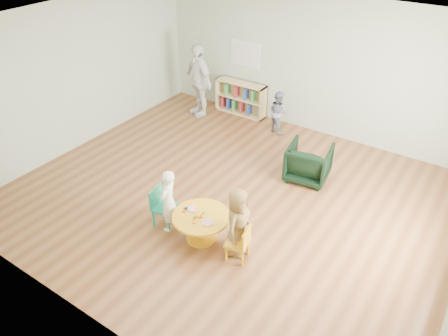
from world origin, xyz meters
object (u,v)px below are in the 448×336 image
kid_chair_left (162,205)px  toddler (278,112)px  child_right (237,222)px  child_left (168,201)px  kid_chair_right (240,242)px  adult_caretaker (198,80)px  activity_table (201,223)px  bookshelf (241,98)px  armchair (309,162)px

kid_chair_left → toddler: bearing=170.1°
kid_chair_left → child_right: bearing=85.1°
child_left → child_right: 1.14m
kid_chair_right → adult_caretaker: (-3.25, 3.41, 0.52)m
activity_table → child_right: (0.59, 0.06, 0.24)m
kid_chair_right → adult_caretaker: bearing=32.8°
toddler → activity_table: bearing=122.8°
child_left → child_right: size_ratio=0.95×
activity_table → bookshelf: (-1.80, 3.95, 0.07)m
activity_table → toddler: size_ratio=0.93×
child_left → armchair: bearing=140.6°
kid_chair_right → child_right: 0.28m
armchair → adult_caretaker: adult_caretaker is taller
kid_chair_left → child_left: size_ratio=0.61×
armchair → child_right: (-0.04, -2.27, 0.20)m
armchair → bookshelf: bearing=-42.8°
kid_chair_left → kid_chair_right: 1.40m
activity_table → child_left: (-0.54, -0.08, 0.22)m
kid_chair_right → child_right: bearing=38.3°
kid_chair_left → kid_chair_right: size_ratio=1.12×
bookshelf → kid_chair_left: bearing=-74.6°
activity_table → armchair: armchair is taller
child_left → kid_chair_left: bearing=-113.6°
child_left → toddler: 3.68m
bookshelf → armchair: 2.93m
activity_table → armchair: size_ratio=1.15×
activity_table → adult_caretaker: adult_caretaker is taller
kid_chair_right → armchair: size_ratio=0.75×
child_left → adult_caretaker: size_ratio=0.63×
bookshelf → child_left: child_left is taller
armchair → toddler: toddler is taller
kid_chair_right → toddler: bearing=9.8°
kid_chair_left → kid_chair_right: kid_chair_left is taller
activity_table → adult_caretaker: (-2.55, 3.37, 0.52)m
kid_chair_left → toddler: size_ratio=0.69×
activity_table → child_left: child_left is taller
kid_chair_left → kid_chair_right: (1.40, 0.00, -0.04)m
armchair → child_right: child_right is taller
toddler → kid_chair_right: bearing=132.9°
activity_table → adult_caretaker: 4.26m
child_right → toddler: size_ratio=1.18×
activity_table → armchair: (0.63, 2.33, 0.04)m
toddler → adult_caretaker: bearing=29.4°
kid_chair_right → adult_caretaker: size_ratio=0.34×
bookshelf → toddler: bearing=-17.2°
activity_table → child_right: bearing=5.4°
armchair → child_right: bearing=80.1°
kid_chair_right → child_right: child_right is taller
adult_caretaker → kid_chair_left: bearing=-38.8°
child_left → bookshelf: bearing=-176.1°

